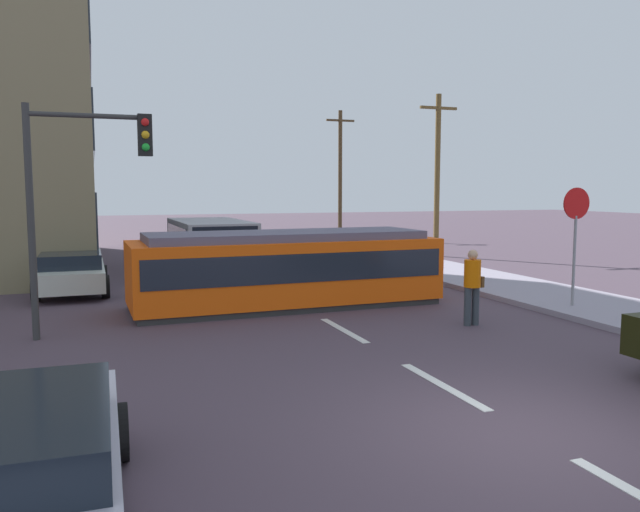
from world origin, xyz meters
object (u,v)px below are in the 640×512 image
object	(u,v)px
city_bus	(210,241)
parked_sedan_mid	(72,272)
stop_sign	(576,222)
traffic_light_mast	(82,176)
utility_pole_far	(340,172)
streetcar_tram	(286,268)
pedestrian_crossing	(472,283)
parked_sedan_near	(13,468)
utility_pole_mid	(437,172)

from	to	relation	value
city_bus	parked_sedan_mid	xyz separation A→B (m)	(-4.81, -4.57, -0.42)
stop_sign	traffic_light_mast	world-z (taller)	traffic_light_mast
traffic_light_mast	utility_pole_far	size ratio (longest dim) A/B	0.60
streetcar_tram	pedestrian_crossing	bearing A→B (deg)	-49.07
streetcar_tram	parked_sedan_near	bearing A→B (deg)	-119.14
streetcar_tram	traffic_light_mast	xyz separation A→B (m)	(-4.77, -1.82, 2.25)
city_bus	utility_pole_far	world-z (taller)	utility_pole_far
city_bus	parked_sedan_near	xyz separation A→B (m)	(-4.89, -18.07, -0.41)
traffic_light_mast	parked_sedan_mid	bearing A→B (deg)	94.49
parked_sedan_near	parked_sedan_mid	size ratio (longest dim) A/B	1.06
streetcar_tram	pedestrian_crossing	world-z (taller)	streetcar_tram
parked_sedan_mid	utility_pole_mid	bearing A→B (deg)	19.36
traffic_light_mast	streetcar_tram	bearing A→B (deg)	20.86
pedestrian_crossing	parked_sedan_near	distance (m)	10.33
streetcar_tram	parked_sedan_mid	xyz separation A→B (m)	(-5.23, 3.96, -0.36)
stop_sign	utility_pole_far	xyz separation A→B (m)	(3.35, 23.75, 1.86)
traffic_light_mast	utility_pole_far	world-z (taller)	utility_pole_far
parked_sedan_near	utility_pole_mid	world-z (taller)	utility_pole_mid
streetcar_tram	traffic_light_mast	bearing A→B (deg)	-159.14
stop_sign	utility_pole_mid	distance (m)	12.88
streetcar_tram	parked_sedan_mid	distance (m)	6.57
parked_sedan_near	traffic_light_mast	distance (m)	8.17
utility_pole_mid	stop_sign	bearing A→B (deg)	-105.47
streetcar_tram	city_bus	distance (m)	8.54
utility_pole_far	traffic_light_mast	bearing A→B (deg)	-122.86
streetcar_tram	utility_pole_far	bearing A→B (deg)	64.75
utility_pole_mid	streetcar_tram	bearing A→B (deg)	-136.70
utility_pole_mid	city_bus	bearing A→B (deg)	-176.01
parked_sedan_mid	traffic_light_mast	bearing A→B (deg)	-85.51
pedestrian_crossing	utility_pole_far	world-z (taller)	utility_pole_far
parked_sedan_near	utility_pole_mid	distance (m)	24.32
utility_pole_mid	utility_pole_far	size ratio (longest dim) A/B	0.92
parked_sedan_mid	utility_pole_far	size ratio (longest dim) A/B	0.52
pedestrian_crossing	city_bus	bearing A→B (deg)	106.36
city_bus	parked_sedan_mid	bearing A→B (deg)	-136.44
traffic_light_mast	utility_pole_mid	distance (m)	18.31
parked_sedan_mid	utility_pole_far	distance (m)	22.71
streetcar_tram	utility_pole_far	size ratio (longest dim) A/B	1.01
utility_pole_mid	parked_sedan_mid	bearing A→B (deg)	-160.64
pedestrian_crossing	utility_pole_far	xyz separation A→B (m)	(6.61, 24.30, 3.11)
city_bus	parked_sedan_mid	world-z (taller)	city_bus
stop_sign	utility_pole_far	distance (m)	24.06
parked_sedan_near	traffic_light_mast	bearing A→B (deg)	85.98
streetcar_tram	pedestrian_crossing	size ratio (longest dim) A/B	4.68
parked_sedan_near	stop_sign	bearing A→B (deg)	28.87
stop_sign	parked_sedan_mid	bearing A→B (deg)	148.81
utility_pole_far	utility_pole_mid	bearing A→B (deg)	-89.72
city_bus	parked_sedan_near	distance (m)	18.72
city_bus	pedestrian_crossing	bearing A→B (deg)	-73.64
city_bus	pedestrian_crossing	size ratio (longest dim) A/B	3.35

